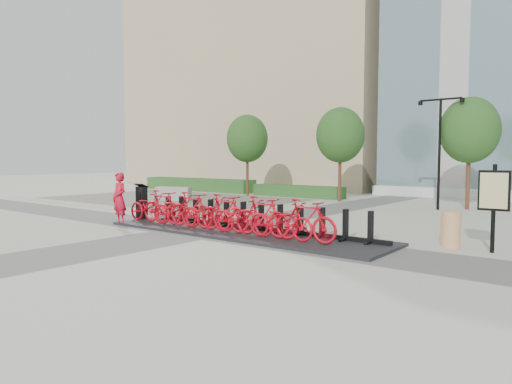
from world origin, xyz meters
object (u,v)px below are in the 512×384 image
Objects in this scene: construction_barrel at (451,229)px; map_sign at (494,194)px; worker_red at (119,198)px; bike_0 at (149,207)px; jersey_barrier at (174,194)px; kiosk at (142,202)px.

construction_barrel is 0.43× the size of map_sign.
construction_barrel is at bearing 19.79° from worker_red.
worker_red is at bearing -164.97° from construction_barrel.
bike_0 reaches higher than jersey_barrier.
kiosk is (-0.91, 0.40, 0.11)m from bike_0.
kiosk is 8.25m from jersey_barrier.
jersey_barrier is (-5.35, 6.28, -0.32)m from kiosk.
worker_red reaches higher than bike_0.
construction_barrel is 16.52m from jersey_barrier.
jersey_barrier is at bearing 131.73° from worker_red.
kiosk is 0.71× the size of worker_red.
bike_0 is at bearing -33.22° from kiosk.
worker_red is (-0.70, -0.71, 0.32)m from bike_0.
jersey_barrier is 0.93× the size of map_sign.
bike_0 is 10.80m from map_sign.
jersey_barrier is at bearing 43.15° from bike_0.
map_sign is at bearing -36.12° from jersey_barrier.
map_sign is (11.29, 2.67, 0.51)m from worker_red.
worker_red is (0.22, -1.12, 0.21)m from kiosk.
bike_0 is at bearing -67.32° from jersey_barrier.
kiosk is 11.63m from map_sign.
kiosk is 10.64m from construction_barrel.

